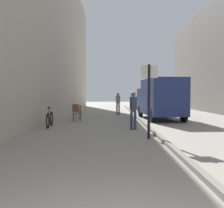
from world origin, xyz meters
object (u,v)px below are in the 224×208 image
Objects in this scene: street_sign_post at (148,95)px; cafe_chair_near_window at (75,110)px; pedestrian_main_foreground at (132,108)px; bicycle_leaning at (49,119)px; pedestrian_mid_block at (117,102)px; cafe_chair_by_doorway at (77,112)px; parked_car at (150,104)px; delivery_van at (159,98)px.

street_sign_post reaches higher than cafe_chair_near_window.
bicycle_leaning is at bearing 160.26° from pedestrian_main_foreground.
pedestrian_mid_block is at bearing 59.87° from bicycle_leaning.
cafe_chair_by_doorway is at bearing 121.10° from pedestrian_main_foreground.
pedestrian_main_foreground is at bearing -83.53° from street_sign_post.
cafe_chair_by_doorway is (-2.42, -4.54, -0.41)m from pedestrian_mid_block.
cafe_chair_by_doorway is at bearing 64.94° from bicycle_leaning.
pedestrian_main_foreground is 0.39× the size of parked_car.
parked_car is 9.68m from cafe_chair_by_doorway.
pedestrian_main_foreground is at bearing -154.06° from cafe_chair_by_doorway.
street_sign_post reaches higher than cafe_chair_by_doorway.
delivery_van reaches higher than bicycle_leaning.
delivery_van is (2.55, -3.40, 0.37)m from pedestrian_mid_block.
parked_car is 4.52× the size of cafe_chair_near_window.
bicycle_leaning is 4.28m from cafe_chair_near_window.
pedestrian_main_foreground is 1.01× the size of pedestrian_mid_block.
delivery_van is at bearing -92.37° from parked_car.
cafe_chair_by_doorway is at bearing -56.71° from cafe_chair_near_window.
parked_car is at bearing -125.45° from pedestrian_mid_block.
parked_car is at bearing 54.12° from bicycle_leaning.
pedestrian_main_foreground is at bearing -118.58° from delivery_van.
bicycle_leaning is 2.90m from cafe_chair_by_doorway.
parked_car is 14.02m from street_sign_post.
parked_car is (2.52, 11.49, -0.25)m from pedestrian_main_foreground.
delivery_van is 5.37m from cafe_chair_near_window.
bicycle_leaning is at bearing -37.96° from street_sign_post.
pedestrian_mid_block is at bearing -129.51° from parked_car.
street_sign_post is at bearing -90.46° from pedestrian_main_foreground.
bicycle_leaning reaches higher than cafe_chair_near_window.
delivery_van is at bearing -105.80° from street_sign_post.
cafe_chair_near_window is (-3.58, 7.32, -1.00)m from street_sign_post.
delivery_van is 6.92m from parked_car.
pedestrian_main_foreground is 0.95× the size of bicycle_leaning.
bicycle_leaning is (-4.24, 3.09, -1.16)m from street_sign_post.
pedestrian_main_foreground is 8.03m from pedestrian_mid_block.
pedestrian_main_foreground is at bearing -36.04° from cafe_chair_near_window.
bicycle_leaning is at bearing 70.36° from pedestrian_mid_block.
bicycle_leaning is (-6.42, -10.73, -0.33)m from parked_car.
pedestrian_mid_block is 8.04m from bicycle_leaning.
street_sign_post is at bearing -108.37° from delivery_van.
cafe_chair_near_window is at bearing 114.19° from pedestrian_main_foreground.
bicycle_leaning is 1.88× the size of cafe_chair_by_doorway.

